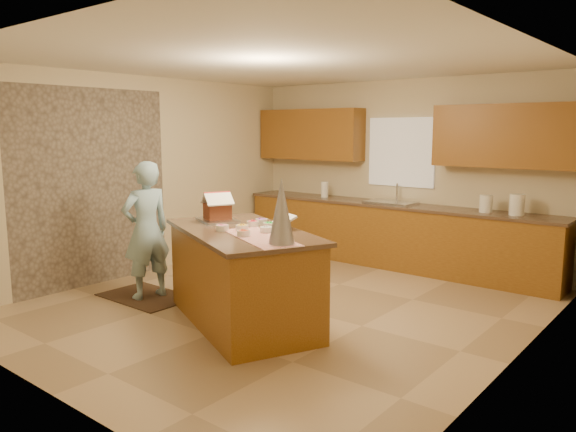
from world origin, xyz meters
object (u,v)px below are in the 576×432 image
object	(u,v)px
island_base	(242,279)
boy	(146,230)
gingerbread_house	(217,209)
tinsel_tree	(282,211)

from	to	relation	value
island_base	boy	world-z (taller)	boy
gingerbread_house	island_base	bearing A→B (deg)	-19.74
island_base	tinsel_tree	xyz separation A→B (m)	(0.78, -0.30, 0.81)
island_base	tinsel_tree	world-z (taller)	tinsel_tree
tinsel_tree	gingerbread_house	size ratio (longest dim) A/B	1.49
boy	gingerbread_house	distance (m)	0.99
island_base	tinsel_tree	distance (m)	1.16
tinsel_tree	gingerbread_house	bearing A→B (deg)	159.37
tinsel_tree	boy	distance (m)	2.29
island_base	gingerbread_house	size ratio (longest dim) A/B	4.87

